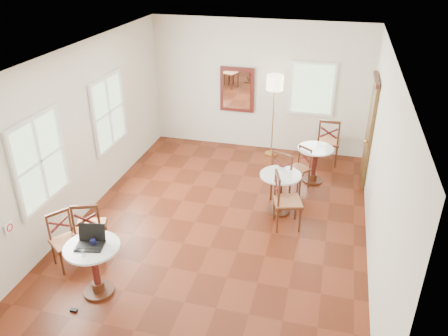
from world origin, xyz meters
The scene contains 17 objects.
ground centered at (0.00, 0.00, 0.00)m, with size 7.00×7.00×0.00m, color #5D2110.
room_shell centered at (-0.06, 0.27, 1.89)m, with size 5.02×7.02×3.01m.
cafe_table_near centered at (-1.26, -2.03, 0.50)m, with size 0.76×0.76×0.81m.
cafe_table_mid centered at (0.93, 0.72, 0.48)m, with size 0.74×0.74×0.78m.
cafe_table_back centered at (1.46, 2.06, 0.47)m, with size 0.72×0.72×0.77m.
chair_near_a centered at (-1.76, -1.25, 0.50)m, with size 0.60×0.60×1.01m.
chair_near_b centered at (-2.00, -1.58, 0.44)m, with size 0.57×0.57×0.89m.
chair_mid_a centered at (0.98, 1.17, 0.53)m, with size 0.64×0.64×1.06m.
chair_mid_b centered at (1.10, 0.29, 0.51)m, with size 0.59×0.59×1.03m.
chair_back_a centered at (1.68, 3.00, 0.54)m, with size 0.52×0.52×1.08m.
chair_back_b centered at (1.18, 1.78, 0.42)m, with size 0.54×0.54×0.84m.
floor_lamp centered at (0.41, 3.15, 1.60)m, with size 0.37×0.37×1.89m.
laptop centered at (-1.28, -1.99, 0.87)m, with size 0.42×0.37×0.26m.
mouse centered at (-1.40, -2.18, 0.82)m, with size 0.08×0.05×0.03m, color black.
navy_mug centered at (-1.24, -2.01, 0.85)m, with size 0.11×0.08×0.09m.
water_glass centered at (-1.26, -2.25, 0.86)m, with size 0.06×0.06×0.10m, color white.
power_adapter centered at (-1.40, -2.46, 0.02)m, with size 0.09×0.05×0.04m, color black.
Camera 1 is at (1.71, -6.35, 4.53)m, focal length 35.99 mm.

